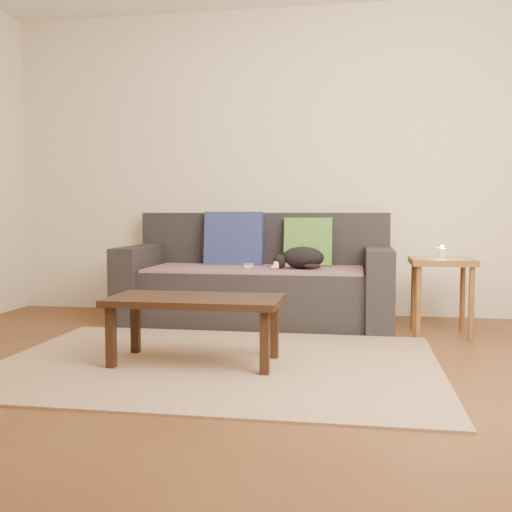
% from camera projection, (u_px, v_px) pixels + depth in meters
% --- Properties ---
extents(ground, '(4.50, 4.50, 0.00)m').
position_uv_depth(ground, '(211.00, 371.00, 3.27)').
color(ground, brown).
rests_on(ground, ground).
extents(back_wall, '(4.50, 0.04, 2.60)m').
position_uv_depth(back_wall, '(266.00, 163.00, 5.15)').
color(back_wall, beige).
rests_on(back_wall, ground).
extents(sofa, '(2.10, 0.94, 0.87)m').
position_uv_depth(sofa, '(258.00, 283.00, 4.80)').
color(sofa, '#232328').
rests_on(sofa, ground).
extents(throw_blanket, '(1.66, 0.74, 0.02)m').
position_uv_depth(throw_blanket, '(256.00, 269.00, 4.70)').
color(throw_blanket, '#442A4F').
rests_on(throw_blanket, sofa).
extents(cushion_navy, '(0.49, 0.18, 0.50)m').
position_uv_depth(cushion_navy, '(234.00, 242.00, 4.98)').
color(cushion_navy, '#0F1A41').
rests_on(cushion_navy, throw_blanket).
extents(cushion_green, '(0.39, 0.16, 0.40)m').
position_uv_depth(cushion_green, '(308.00, 242.00, 4.87)').
color(cushion_green, '#0B4734').
rests_on(cushion_green, throw_blanket).
extents(cat, '(0.44, 0.36, 0.17)m').
position_uv_depth(cat, '(301.00, 258.00, 4.58)').
color(cat, black).
rests_on(cat, throw_blanket).
extents(wii_remote_a, '(0.04, 0.15, 0.03)m').
position_uv_depth(wii_remote_a, '(249.00, 266.00, 4.64)').
color(wii_remote_a, white).
rests_on(wii_remote_a, throw_blanket).
extents(wii_remote_b, '(0.08, 0.15, 0.03)m').
position_uv_depth(wii_remote_b, '(246.00, 266.00, 4.66)').
color(wii_remote_b, white).
rests_on(wii_remote_b, throw_blanket).
extents(side_table, '(0.44, 0.44, 0.55)m').
position_uv_depth(side_table, '(442.00, 272.00, 4.24)').
color(side_table, brown).
rests_on(side_table, ground).
extents(candle, '(0.06, 0.06, 0.09)m').
position_uv_depth(candle, '(442.00, 253.00, 4.23)').
color(candle, beige).
rests_on(candle, side_table).
extents(rug, '(2.50, 1.80, 0.01)m').
position_uv_depth(rug, '(217.00, 363.00, 3.42)').
color(rug, tan).
rests_on(rug, ground).
extents(coffee_table, '(0.97, 0.49, 0.39)m').
position_uv_depth(coffee_table, '(195.00, 305.00, 3.39)').
color(coffee_table, black).
rests_on(coffee_table, rug).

